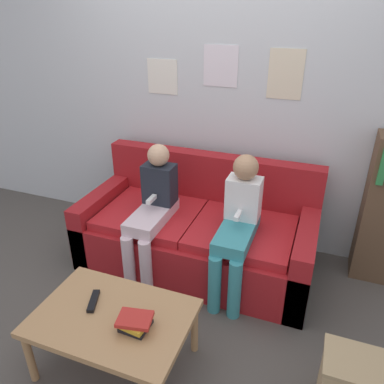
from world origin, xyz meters
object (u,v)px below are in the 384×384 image
couch (198,233)px  coffee_table (113,321)px  tv_remote (94,301)px  person_right (238,222)px  person_left (152,207)px

couch → coffee_table: size_ratio=2.09×
tv_remote → coffee_table: bearing=-38.8°
tv_remote → person_right: bearing=33.1°
couch → person_left: person_left is taller
couch → person_left: (-0.29, -0.21, 0.29)m
couch → person_left: bearing=-144.1°
coffee_table → person_right: bearing=62.6°
person_left → person_right: 0.66m
couch → person_left: 0.46m
person_left → tv_remote: (0.03, -0.86, -0.17)m
person_right → tv_remote: size_ratio=5.89×
coffee_table → person_right: (0.47, 0.91, 0.23)m
person_left → tv_remote: size_ratio=5.85×
person_left → coffee_table: bearing=-78.4°
coffee_table → tv_remote: bearing=162.2°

